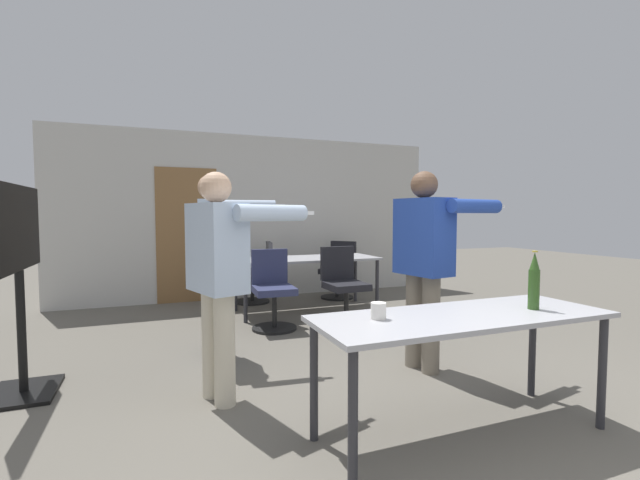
{
  "coord_description": "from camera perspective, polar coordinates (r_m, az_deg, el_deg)",
  "views": [
    {
      "loc": [
        -1.59,
        -1.5,
        1.34
      ],
      "look_at": [
        -0.11,
        2.27,
        1.1
      ],
      "focal_mm": 24.0,
      "sensor_mm": 36.0,
      "label": 1
    }
  ],
  "objects": [
    {
      "name": "office_chair_side_rolled",
      "position": [
        5.25,
        3.16,
        -6.43
      ],
      "size": [
        0.52,
        0.55,
        0.94
      ],
      "rotation": [
        0.0,
        0.0,
        3.16
      ],
      "color": "black",
      "rests_on": "ground_plane"
    },
    {
      "name": "drink_cup",
      "position": [
        2.5,
        7.79,
        -9.33
      ],
      "size": [
        0.09,
        0.09,
        0.09
      ],
      "color": "silver",
      "rests_on": "conference_table_near"
    },
    {
      "name": "person_center_tall",
      "position": [
        4.13,
        -14.11,
        -0.88
      ],
      "size": [
        0.76,
        0.66,
        1.71
      ],
      "rotation": [
        0.0,
        0.0,
        -1.68
      ],
      "color": "#3D4C75",
      "rests_on": "ground_plane"
    },
    {
      "name": "conference_table_near",
      "position": [
        2.77,
        18.52,
        -10.87
      ],
      "size": [
        1.85,
        0.65,
        0.74
      ],
      "color": "#A8A8AD",
      "rests_on": "ground_plane"
    },
    {
      "name": "tv_screen",
      "position": [
        3.84,
        -35.25,
        -2.85
      ],
      "size": [
        0.44,
        1.09,
        1.56
      ],
      "rotation": [
        0.0,
        0.0,
        1.57
      ],
      "color": "black",
      "rests_on": "ground_plane"
    },
    {
      "name": "back_wall",
      "position": [
        7.03,
        -8.61,
        2.99
      ],
      "size": [
        6.12,
        0.12,
        2.6
      ],
      "color": "beige",
      "rests_on": "ground_plane"
    },
    {
      "name": "office_chair_near_pushed",
      "position": [
        5.11,
        -6.31,
        -6.89
      ],
      "size": [
        0.52,
        0.56,
        0.92
      ],
      "rotation": [
        0.0,
        0.0,
        3.09
      ],
      "color": "black",
      "rests_on": "ground_plane"
    },
    {
      "name": "person_near_casual",
      "position": [
        3.77,
        13.77,
        -1.57
      ],
      "size": [
        0.88,
        0.7,
        1.71
      ],
      "rotation": [
        0.0,
        0.0,
        -1.39
      ],
      "color": "slate",
      "rests_on": "ground_plane"
    },
    {
      "name": "beer_bottle",
      "position": [
        3.02,
        26.64,
        -5.0
      ],
      "size": [
        0.07,
        0.07,
        0.37
      ],
      "color": "#2D511E",
      "rests_on": "conference_table_near"
    },
    {
      "name": "conference_table_far",
      "position": [
        5.94,
        -1.83,
        -2.98
      ],
      "size": [
        1.97,
        0.81,
        0.74
      ],
      "color": "#A8A8AD",
      "rests_on": "ground_plane"
    },
    {
      "name": "person_right_polo",
      "position": [
        3.13,
        -13.34,
        -3.38
      ],
      "size": [
        0.9,
        0.68,
        1.64
      ],
      "rotation": [
        0.0,
        0.0,
        -1.26
      ],
      "color": "beige",
      "rests_on": "ground_plane"
    },
    {
      "name": "office_chair_far_left",
      "position": [
        6.93,
        2.53,
        -4.27
      ],
      "size": [
        0.69,
        0.68,
        0.9
      ],
      "rotation": [
        0.0,
        0.0,
        2.32
      ],
      "color": "black",
      "rests_on": "ground_plane"
    },
    {
      "name": "office_chair_mid_tucked",
      "position": [
        6.6,
        -8.37,
        -4.54
      ],
      "size": [
        0.58,
        0.53,
        0.92
      ],
      "rotation": [
        0.0,
        0.0,
        1.41
      ],
      "color": "black",
      "rests_on": "ground_plane"
    }
  ]
}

